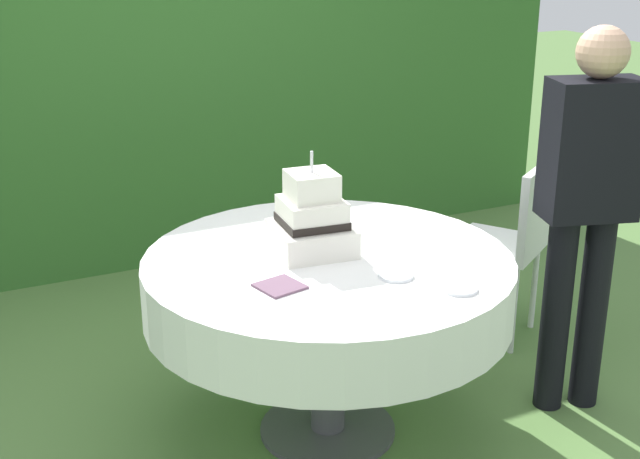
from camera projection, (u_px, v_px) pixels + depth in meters
name	position (u px, v px, depth m)	size (l,w,h in m)	color
ground_plane	(328.00, 430.00, 3.51)	(20.00, 20.00, 0.00)	#547A3D
foliage_hedge	(153.00, 62.00, 5.04)	(5.27, 0.50, 2.35)	#336628
cake_table	(328.00, 286.00, 3.29)	(1.41, 1.41, 0.76)	#4C4C51
wedding_cake	(312.00, 220.00, 3.27)	(0.32, 0.31, 0.40)	white
serving_plate_near	(396.00, 275.00, 3.07)	(0.13, 0.13, 0.01)	white
serving_plate_far	(460.00, 289.00, 2.96)	(0.13, 0.13, 0.01)	white
napkin_stack	(280.00, 286.00, 2.98)	(0.14, 0.14, 0.01)	#6B4C60
garden_chair	(513.00, 234.00, 4.13)	(0.55, 0.55, 0.89)	white
standing_person	(587.00, 198.00, 3.40)	(0.40, 0.30, 1.60)	black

